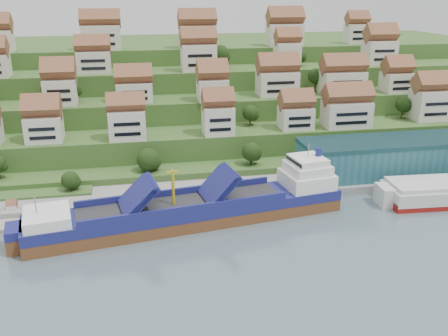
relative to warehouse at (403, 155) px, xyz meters
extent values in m
plane|color=slate|center=(-52.00, -17.00, -7.20)|extent=(300.00, 300.00, 0.00)
cube|color=gray|center=(-32.00, -2.00, -6.10)|extent=(180.00, 14.00, 2.20)
cube|color=#2D4C1E|center=(-52.00, 69.00, -5.20)|extent=(260.00, 128.00, 4.00)
cube|color=#2D4C1E|center=(-52.00, 74.00, -1.70)|extent=(260.00, 118.00, 11.00)
cube|color=#2D4C1E|center=(-52.00, 82.00, 1.80)|extent=(260.00, 102.00, 18.00)
cube|color=#2D4C1E|center=(-52.00, 90.00, 5.30)|extent=(260.00, 86.00, 25.00)
cube|color=#2D4C1E|center=(-52.00, 99.00, 8.30)|extent=(260.00, 68.00, 31.00)
cube|color=beige|center=(-100.87, 21.62, 7.44)|extent=(10.05, 8.57, 7.28)
cube|color=beige|center=(-77.44, 18.89, 8.08)|extent=(10.52, 7.03, 8.55)
cube|color=beige|center=(-50.56, 19.20, 8.01)|extent=(8.98, 7.62, 8.41)
cube|color=beige|center=(-25.59, 20.90, 7.17)|extent=(9.98, 7.73, 6.75)
cube|color=beige|center=(-9.10, 20.12, 7.78)|extent=(14.57, 8.26, 7.96)
cube|color=beige|center=(21.72, 23.24, 8.78)|extent=(11.62, 8.31, 9.96)
cube|color=beige|center=(-97.38, 38.30, 14.76)|extent=(9.82, 8.98, 7.93)
cube|color=beige|center=(-74.63, 37.48, 13.90)|extent=(11.41, 7.90, 6.20)
cube|color=beige|center=(-49.61, 34.62, 14.28)|extent=(9.45, 8.56, 6.97)
cube|color=beige|center=(-26.58, 38.63, 14.83)|extent=(13.41, 8.36, 8.07)
cube|color=beige|center=(-3.70, 36.97, 14.64)|extent=(14.80, 8.18, 7.69)
cube|color=beige|center=(16.43, 36.65, 14.17)|extent=(9.58, 8.04, 6.74)
cube|color=beige|center=(-87.48, 54.33, 21.50)|extent=(11.30, 7.30, 7.40)
cube|color=beige|center=(-51.51, 52.16, 22.41)|extent=(11.95, 7.79, 9.23)
cube|color=beige|center=(-18.59, 53.69, 22.31)|extent=(8.74, 7.14, 9.03)
cube|color=beige|center=(18.18, 54.52, 22.29)|extent=(11.32, 8.47, 8.99)
cube|color=beige|center=(-85.00, 69.87, 28.24)|extent=(13.98, 7.51, 8.88)
cube|color=beige|center=(-49.28, 70.11, 27.96)|extent=(13.66, 8.15, 8.32)
cube|color=beige|center=(-14.10, 71.86, 27.99)|extent=(13.51, 8.73, 8.38)
cube|color=beige|center=(17.50, 74.20, 27.68)|extent=(8.70, 7.05, 7.75)
ellipsoid|color=#1F3913|center=(-42.62, 9.11, 0.79)|extent=(5.60, 5.60, 5.60)
ellipsoid|color=#1F3913|center=(-72.23, 9.29, 0.27)|extent=(6.43, 6.43, 6.43)
ellipsoid|color=#1F3913|center=(13.75, 26.11, 8.74)|extent=(5.22, 5.22, 5.22)
ellipsoid|color=#1F3913|center=(-38.79, 26.66, 7.97)|extent=(5.03, 5.03, 5.03)
ellipsoid|color=#1F3913|center=(-11.25, 42.83, 16.21)|extent=(5.53, 5.53, 5.53)
ellipsoid|color=#1F3913|center=(-101.42, 42.38, 14.40)|extent=(5.41, 5.41, 5.41)
ellipsoid|color=#1F3913|center=(-93.80, 40.97, 15.13)|extent=(4.80, 4.80, 4.80)
ellipsoid|color=#1F3913|center=(-42.96, 56.21, 22.99)|extent=(6.39, 6.39, 6.39)
ellipsoid|color=#1F3913|center=(-14.96, 58.94, 22.90)|extent=(5.60, 5.60, 5.60)
ellipsoid|color=#1F3913|center=(-12.53, 56.97, 21.49)|extent=(4.69, 4.69, 4.69)
ellipsoid|color=#1F3913|center=(-92.76, 2.00, -1.57)|extent=(4.68, 4.68, 4.68)
cube|color=#275F69|center=(0.00, 0.00, 0.00)|extent=(60.00, 15.00, 10.00)
cylinder|color=gray|center=(-34.00, -7.00, -1.00)|extent=(0.16, 0.16, 8.00)
cube|color=maroon|center=(-33.40, -7.00, 2.60)|extent=(1.20, 0.05, 0.80)
cube|color=white|center=(-106.00, -5.50, -5.10)|extent=(2.40, 2.20, 2.20)
cube|color=brown|center=(-63.98, -17.49, -6.20)|extent=(75.52, 22.47, 4.78)
cube|color=navy|center=(-63.98, -17.49, -3.09)|extent=(75.54, 22.58, 2.49)
cube|color=white|center=(-95.21, -22.19, -0.69)|extent=(11.09, 12.21, 2.49)
cube|color=#262628|center=(-65.87, -17.77, -1.84)|extent=(48.77, 16.77, 0.29)
cube|color=navy|center=(-76.28, -19.34, 1.41)|extent=(8.66, 11.51, 6.62)
cube|color=navy|center=(-57.36, -16.49, 1.41)|extent=(8.31, 11.46, 6.99)
cylinder|color=yellow|center=(-67.77, -18.06, 2.37)|extent=(0.76, 0.76, 8.61)
cube|color=white|center=(-33.70, -12.93, -0.02)|extent=(12.98, 12.50, 3.83)
cube|color=white|center=(-33.70, -12.93, 3.04)|extent=(10.92, 11.08, 2.39)
cube|color=white|center=(-33.70, -12.93, 5.05)|extent=(8.85, 9.66, 1.72)
cylinder|color=navy|center=(-30.86, -12.50, 6.87)|extent=(1.74, 1.74, 2.11)
cube|color=maroon|center=(3.22, -17.41, -6.56)|extent=(32.59, 13.66, 2.77)
cube|color=silver|center=(3.22, -17.41, -4.22)|extent=(32.59, 13.78, 3.41)
cube|color=silver|center=(3.22, -17.41, -2.09)|extent=(30.92, 12.39, 1.28)
camera|label=1|loc=(-76.30, -123.99, 45.22)|focal=40.00mm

